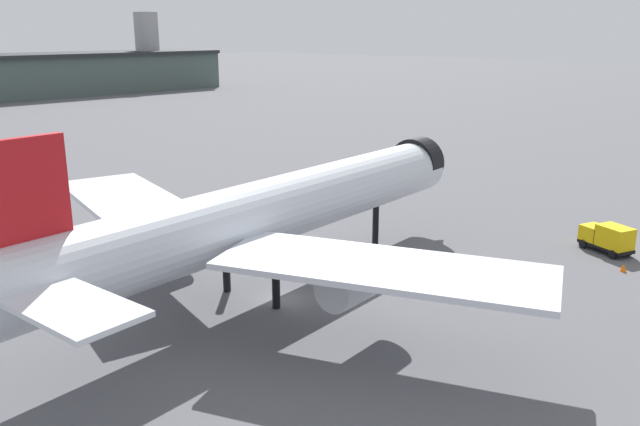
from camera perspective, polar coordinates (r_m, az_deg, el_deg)
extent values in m
plane|color=#56565B|center=(57.24, -3.36, -7.50)|extent=(900.00, 900.00, 0.00)
cylinder|color=silver|center=(56.97, -4.37, 0.17)|extent=(51.48, 6.54, 5.63)
cone|color=silver|center=(77.21, 8.77, 4.13)|extent=(6.29, 5.62, 5.52)
cylinder|color=black|center=(76.17, 8.35, 4.32)|extent=(2.63, 5.73, 5.69)
cube|color=silver|center=(65.23, -16.06, 0.95)|extent=(14.62, 24.52, 0.45)
cylinder|color=#B7BAC1|center=(64.24, -13.60, -0.82)|extent=(7.25, 3.22, 3.10)
cube|color=silver|center=(45.71, 5.53, -4.72)|extent=(15.31, 24.54, 0.45)
cylinder|color=#B7BAC1|center=(48.78, 3.54, -5.68)|extent=(7.25, 3.22, 3.10)
cube|color=red|center=(43.23, -24.38, -0.03)|extent=(6.18, 0.67, 9.01)
cube|color=silver|center=(38.91, -20.93, -7.45)|extent=(4.79, 9.33, 0.34)
cylinder|color=black|center=(70.78, 4.82, -1.02)|extent=(0.68, 0.68, 4.50)
cylinder|color=black|center=(58.79, -8.10, -4.63)|extent=(0.68, 0.68, 4.50)
cylinder|color=black|center=(54.88, -3.83, -6.01)|extent=(0.68, 0.68, 4.50)
cylinder|color=#939399|center=(268.75, -14.64, 13.38)|extent=(9.01, 9.01, 28.60)
cube|color=black|center=(75.00, 23.42, -2.63)|extent=(4.39, 5.96, 0.35)
cube|color=#E5B70C|center=(75.75, 22.57, -1.59)|extent=(3.01, 2.96, 1.60)
cube|color=#1E2D38|center=(76.30, 22.05, -1.17)|extent=(1.79, 0.88, 0.80)
cube|color=#E5B70C|center=(74.04, 24.09, -1.90)|extent=(3.47, 3.96, 2.20)
cylinder|color=black|center=(75.43, 21.74, -2.49)|extent=(0.63, 0.93, 0.90)
cylinder|color=black|center=(77.09, 22.91, -2.24)|extent=(0.63, 0.93, 0.90)
cylinder|color=black|center=(73.04, 23.92, -3.30)|extent=(0.63, 0.93, 0.90)
cylinder|color=black|center=(74.75, 25.08, -3.02)|extent=(0.63, 0.93, 0.90)
cube|color=black|center=(90.92, 4.34, 1.60)|extent=(2.98, 3.57, 0.30)
cube|color=#232833|center=(91.59, 4.10, 2.19)|extent=(2.03, 1.91, 1.20)
cube|color=#1E2D38|center=(92.05, 3.95, 2.42)|extent=(1.20, 0.74, 0.60)
cube|color=#232833|center=(90.27, 4.50, 1.89)|extent=(2.34, 2.46, 0.90)
cylinder|color=black|center=(91.63, 3.59, 1.63)|extent=(0.59, 0.75, 0.70)
cylinder|color=black|center=(92.27, 4.50, 1.71)|extent=(0.59, 0.75, 0.70)
cylinder|color=black|center=(89.65, 4.17, 1.30)|extent=(0.59, 0.75, 0.70)
cylinder|color=black|center=(90.30, 5.09, 1.39)|extent=(0.59, 0.75, 0.70)
cone|color=#F2600C|center=(69.78, 24.72, -4.30)|extent=(0.62, 0.62, 0.78)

